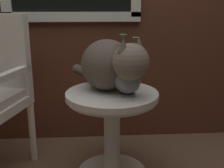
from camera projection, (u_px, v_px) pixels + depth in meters
wicker_side_table at (112, 120)px, 1.71m from camera, size 0.55×0.55×0.56m
cat at (111, 64)px, 1.64m from camera, size 0.45×0.61×0.33m
pewter_vase_with_ivy at (128, 78)px, 1.58m from camera, size 0.15×0.15×0.34m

